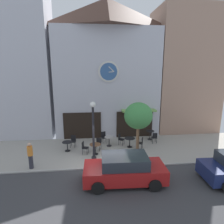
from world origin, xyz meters
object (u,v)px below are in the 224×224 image
Objects in this scene: cafe_chair_near_lamp at (104,136)px; cafe_chair_under_awning at (120,138)px; cafe_table_near_door at (109,139)px; cafe_table_center_right at (67,144)px; street_tree at (138,116)px; cafe_table_leftmost at (150,133)px; cafe_chair_near_tree at (141,142)px; cafe_chair_right_end at (73,140)px; cafe_table_near_curb at (130,140)px; cafe_chair_outer at (154,137)px; pedestrian_orange at (30,155)px; cafe_table_rightmost at (95,147)px; cafe_chair_mid_row at (98,143)px; street_lamp at (93,132)px; parked_car_red at (124,169)px; cafe_chair_facing_street at (84,147)px.

cafe_chair_under_awning is at bearing -24.59° from cafe_chair_near_lamp.
cafe_chair_under_awning reaches higher than cafe_table_near_door.
street_tree is at bearing -21.27° from cafe_table_center_right.
cafe_table_leftmost is 0.86× the size of cafe_chair_near_tree.
cafe_chair_right_end is (-2.42, -0.61, 0.00)m from cafe_chair_near_lamp.
cafe_chair_right_end is (-4.35, 0.56, -0.02)m from cafe_table_near_curb.
cafe_chair_near_tree is at bearing -144.29° from cafe_chair_outer.
pedestrian_orange reaches higher than cafe_table_near_door.
cafe_chair_under_awning reaches higher than cafe_table_center_right.
cafe_table_center_right is at bearing 159.15° from cafe_table_rightmost.
cafe_chair_outer is 2.79m from cafe_chair_under_awning.
cafe_chair_mid_row reaches higher than cafe_table_center_right.
cafe_chair_near_lamp is (0.85, 3.30, -1.51)m from street_lamp.
pedestrian_orange is at bearing -129.44° from cafe_table_center_right.
cafe_chair_outer is at bearing 10.21° from cafe_chair_mid_row.
street_lamp is 4.45× the size of cafe_chair_mid_row.
cafe_table_near_curb reaches higher than cafe_table_center_right.
cafe_table_near_door is at bearing 161.24° from cafe_chair_near_tree.
cafe_chair_mid_row is at bearing -109.37° from cafe_chair_near_lamp.
cafe_table_rightmost is at bearing -108.87° from cafe_chair_near_lamp.
street_lamp is at bearing -100.74° from cafe_chair_mid_row.
street_lamp reaches higher than street_tree.
street_lamp is 3.73m from cafe_chair_near_lamp.
street_lamp is 0.92× the size of parked_car_red.
cafe_chair_near_lamp is 4.13m from cafe_chair_outer.
cafe_table_near_door is at bearing 94.21° from parked_car_red.
cafe_table_rightmost is 1.06× the size of cafe_table_near_door.
cafe_chair_under_awning and cafe_chair_near_tree have the same top height.
street_tree is (2.88, 0.04, 0.96)m from street_lamp.
cafe_chair_facing_street reaches higher than cafe_table_rightmost.
pedestrian_orange is (-5.98, -3.12, 0.33)m from cafe_chair_under_awning.
cafe_chair_near_tree is (3.57, 1.73, -1.51)m from street_lamp.
cafe_chair_near_lamp is 2.49m from cafe_chair_facing_street.
cafe_chair_right_end and cafe_chair_facing_street have the same top height.
cafe_chair_under_awning is (3.71, 0.02, 0.00)m from cafe_chair_right_end.
cafe_table_near_door is 0.97× the size of cafe_table_leftmost.
cafe_chair_facing_street is (-1.52, -1.98, 0.00)m from cafe_chair_near_lamp.
cafe_table_center_right is 0.82× the size of cafe_chair_near_tree.
cafe_table_leftmost reaches higher than cafe_table_near_curb.
cafe_table_rightmost is 0.89× the size of cafe_chair_under_awning.
cafe_chair_near_lamp is 1.00× the size of cafe_chair_mid_row.
cafe_table_leftmost is 0.18× the size of parked_car_red.
street_tree is 3.71m from cafe_chair_under_awning.
parked_car_red is at bearing -74.23° from cafe_chair_mid_row.
cafe_chair_facing_street and cafe_chair_near_tree have the same top height.
cafe_chair_near_tree is at bearing -1.83° from cafe_table_center_right.
cafe_chair_mid_row is at bearing -169.79° from cafe_chair_outer.
pedestrian_orange is (-6.72, -0.46, -2.14)m from street_tree.
cafe_table_near_door reaches higher than cafe_table_center_right.
street_lamp reaches higher than cafe_table_near_door.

